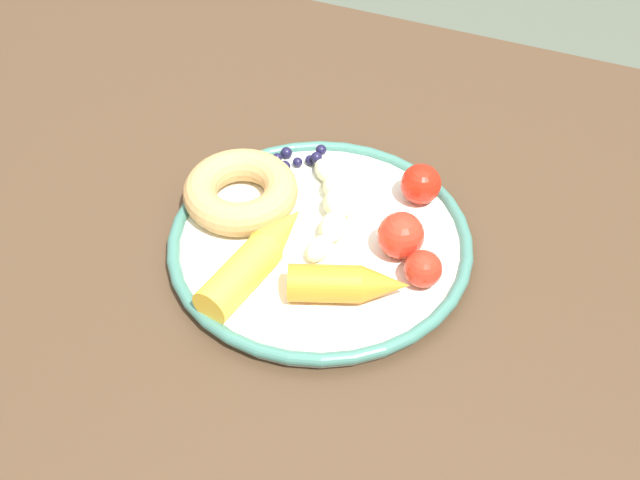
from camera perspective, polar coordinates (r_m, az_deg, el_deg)
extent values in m
cube|color=#453120|center=(0.81, -1.70, 1.30)|extent=(1.05, 0.76, 0.03)
cube|color=#442D19|center=(1.44, -13.50, 4.14)|extent=(0.05, 0.05, 0.70)
cylinder|color=white|center=(0.76, 0.00, -0.32)|extent=(0.27, 0.27, 0.01)
torus|color=#3D7366|center=(0.75, 0.00, 0.00)|extent=(0.28, 0.28, 0.01)
ellipsoid|color=beige|center=(0.73, -0.03, -0.58)|extent=(0.03, 0.04, 0.02)
ellipsoid|color=beige|center=(0.75, 0.91, 0.93)|extent=(0.03, 0.03, 0.02)
ellipsoid|color=beige|center=(0.76, 1.29, 2.50)|extent=(0.04, 0.04, 0.03)
ellipsoid|color=beige|center=(0.79, 1.11, 3.74)|extent=(0.04, 0.04, 0.02)
ellipsoid|color=beige|center=(0.81, 0.43, 4.84)|extent=(0.04, 0.04, 0.02)
cylinder|color=orange|center=(0.69, 0.32, -3.07)|extent=(0.07, 0.05, 0.03)
cone|color=orange|center=(0.69, 4.60, -3.16)|extent=(0.05, 0.05, 0.03)
cylinder|color=yellow|center=(0.70, -5.86, -2.57)|extent=(0.05, 0.09, 0.03)
cone|color=yellow|center=(0.74, -2.62, 0.84)|extent=(0.04, 0.06, 0.03)
torus|color=tan|center=(0.78, -5.59, 3.41)|extent=(0.15, 0.15, 0.03)
sphere|color=#191638|center=(0.84, -2.37, 6.13)|extent=(0.01, 0.01, 0.01)
sphere|color=#191638|center=(0.83, -0.70, 5.63)|extent=(0.01, 0.01, 0.01)
sphere|color=#191638|center=(0.81, -2.12, 4.37)|extent=(0.01, 0.01, 0.01)
sphere|color=#191638|center=(0.82, -2.49, 5.18)|extent=(0.01, 0.01, 0.01)
sphere|color=#191638|center=(0.82, -1.58, 5.48)|extent=(0.01, 0.01, 0.01)
sphere|color=#191638|center=(0.83, -3.03, 5.77)|extent=(0.01, 0.01, 0.01)
sphere|color=#191638|center=(0.81, -2.78, 4.70)|extent=(0.01, 0.01, 0.01)
sphere|color=#191638|center=(0.83, -0.12, 6.39)|extent=(0.01, 0.01, 0.01)
sphere|color=#191638|center=(0.81, -0.09, 5.78)|extent=(0.01, 0.01, 0.01)
sphere|color=red|center=(0.73, 5.69, 0.32)|extent=(0.04, 0.04, 0.04)
sphere|color=red|center=(0.78, 7.09, 3.92)|extent=(0.04, 0.04, 0.04)
sphere|color=red|center=(0.71, 7.24, -2.03)|extent=(0.03, 0.03, 0.03)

